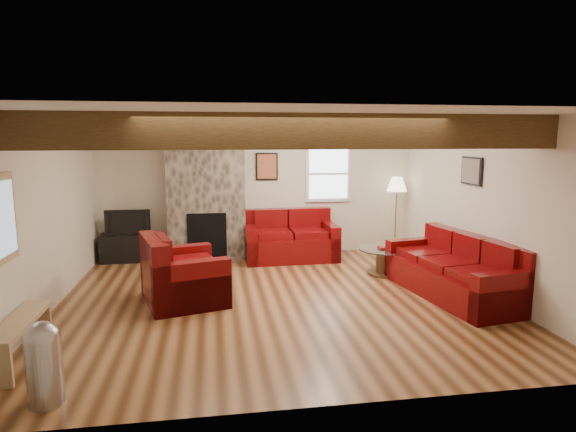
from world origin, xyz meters
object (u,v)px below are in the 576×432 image
Objects in this scene: sofa_three at (453,267)px; floor_lamp at (397,188)px; tv_cabinet at (130,248)px; coffee_table at (386,261)px; armchair_red at (184,268)px; loveseat at (290,235)px; television at (128,222)px.

floor_lamp reaches higher than sofa_three.
sofa_three is at bearing -29.31° from tv_cabinet.
coffee_table is 0.59× the size of floor_lamp.
sofa_three is at bearing -111.03° from armchair_red.
armchair_red is 1.29× the size of coffee_table.
sofa_three reaches higher than coffee_table.
coffee_table is (1.41, -1.24, -0.23)m from loveseat.
coffee_table is at bearing -90.86° from armchair_red.
tv_cabinet is (-4.33, 1.54, 0.04)m from coffee_table.
armchair_red is at bearing -165.20° from coffee_table.
television reaches higher than loveseat.
loveseat is at bearing 138.68° from coffee_table.
sofa_three is 5.61m from television.
armchair_red is at bearing -104.50° from sofa_three.
armchair_red is (-1.82, -2.09, 0.02)m from loveseat.
sofa_three reaches higher than tv_cabinet.
television is at bearing 160.49° from coffee_table.
armchair_red is (-3.78, 0.36, 0.04)m from sofa_three.
sofa_three is at bearing -93.04° from floor_lamp.
sofa_three is 1.48× the size of floor_lamp.
sofa_three is 2.19× the size of tv_cabinet.
floor_lamp reaches higher than tv_cabinet.
television reaches higher than armchair_red.
television is at bearing -128.44° from sofa_three.
tv_cabinet is (-2.93, 0.30, -0.20)m from loveseat.
tv_cabinet is at bearing 9.26° from armchair_red.
loveseat is at bearing -176.85° from floor_lamp.
armchair_red reaches higher than tv_cabinet.
television is (0.00, 0.00, 0.48)m from tv_cabinet.
tv_cabinet is 5.13m from floor_lamp.
television reaches higher than coffee_table.
coffee_table is at bearing -42.46° from loveseat.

